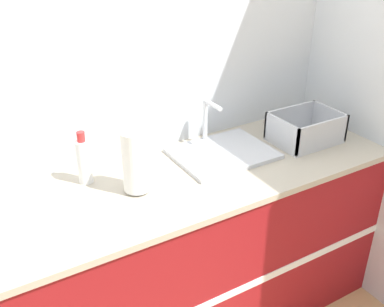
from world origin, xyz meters
name	(u,v)px	position (x,y,z in m)	size (l,w,h in m)	color
wall_back	(119,73)	(0.00, 0.67, 1.30)	(4.69, 0.06, 2.60)	silver
wall_right	(360,56)	(1.18, 0.32, 1.30)	(0.06, 2.64, 2.60)	silver
counter_cabinet	(160,264)	(0.00, 0.32, 0.45)	(2.32, 0.67, 0.90)	maroon
sink	(222,151)	(0.40, 0.40, 0.92)	(0.47, 0.36, 0.24)	silver
paper_towel_roll	(136,162)	(-0.10, 0.31, 1.04)	(0.11, 0.11, 0.27)	#4C4C51
dish_rack	(305,131)	(0.85, 0.31, 0.96)	(0.33, 0.25, 0.15)	#B7BABF
bottle_white_spray	(84,160)	(-0.26, 0.49, 1.01)	(0.06, 0.06, 0.24)	white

